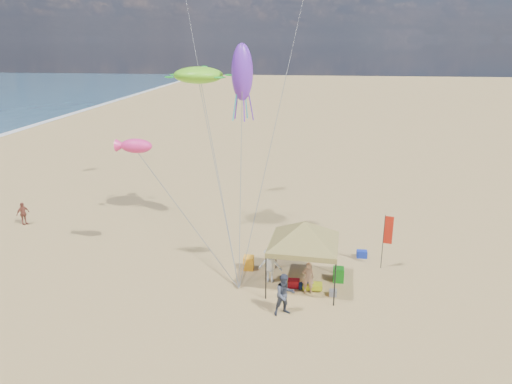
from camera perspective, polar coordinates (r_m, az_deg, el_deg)
ground at (r=22.05m, az=-0.96°, el=-12.36°), size 280.00×280.00×0.00m
canopy_tent at (r=21.62m, az=5.88°, el=-3.85°), size 6.10×6.10×3.77m
feather_flag at (r=24.46m, az=15.52°, el=-4.81°), size 0.44×0.11×2.90m
cooler_red at (r=22.70m, az=4.57°, el=-10.92°), size 0.54×0.38×0.38m
cooler_blue at (r=26.10m, az=12.63°, el=-7.31°), size 0.54×0.38×0.38m
bag_navy at (r=22.61m, az=5.90°, el=-11.12°), size 0.69×0.54×0.36m
bag_orange at (r=26.51m, az=2.08°, el=-6.47°), size 0.54×0.69×0.36m
chair_green at (r=23.40m, az=9.90°, el=-9.77°), size 0.50×0.50×0.70m
chair_yellow at (r=24.18m, az=-0.89°, el=-8.53°), size 0.50×0.50×0.70m
crate_grey at (r=22.25m, az=9.26°, el=-11.91°), size 0.34×0.30×0.28m
beach_cart at (r=22.55m, az=6.82°, el=-11.18°), size 0.90×0.50×0.24m
person_near_a at (r=22.06m, az=6.28°, el=-10.20°), size 0.56×0.37×1.53m
person_near_b at (r=20.30m, az=3.48°, el=-12.24°), size 1.12×1.02×1.86m
person_near_c at (r=22.81m, az=1.74°, el=-8.74°), size 1.20×0.76×1.78m
person_far_a at (r=33.05m, az=-26.27°, el=-2.34°), size 0.67×0.93×1.46m
turtle_kite at (r=27.14m, az=-6.97°, el=13.80°), size 3.35×3.00×0.93m
fish_kite at (r=23.92m, az=-14.23°, el=5.41°), size 1.73×1.12×0.71m
squid_kite at (r=25.76m, az=-1.68°, el=14.22°), size 1.41×1.41×2.98m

